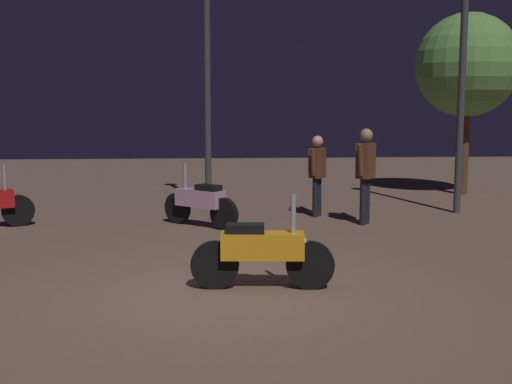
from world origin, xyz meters
TOP-DOWN VIEW (x-y plane):
  - ground_plane at (0.00, 0.00)m, footprint 40.00×40.00m
  - motorcycle_orange_foreground at (0.49, 0.16)m, footprint 1.66×0.38m
  - motorcycle_pink_parked_left at (-0.27, 4.15)m, footprint 1.32×1.17m
  - person_rider_beside at (2.69, 4.15)m, footprint 0.47×0.59m
  - person_bystander_far at (1.98, 5.08)m, footprint 0.40×0.62m
  - streetlamp_near at (4.85, 5.29)m, footprint 0.36×0.36m
  - streetlamp_far at (-0.12, 6.73)m, footprint 0.36×0.36m
  - tree_left_bg at (6.07, 8.00)m, footprint 2.46×2.46m

SIDE VIEW (x-z plane):
  - ground_plane at x=0.00m, z-range 0.00..0.00m
  - motorcycle_orange_foreground at x=0.49m, z-range -0.12..0.99m
  - motorcycle_pink_parked_left at x=-0.27m, z-range -0.12..0.99m
  - person_bystander_far at x=1.98m, z-range 0.14..1.70m
  - person_rider_beside at x=2.69m, z-range 0.17..1.90m
  - tree_left_bg at x=6.07m, z-range 0.92..5.27m
  - streetlamp_far at x=-0.12m, z-range 0.69..6.08m
  - streetlamp_near at x=4.85m, z-range 0.70..6.20m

